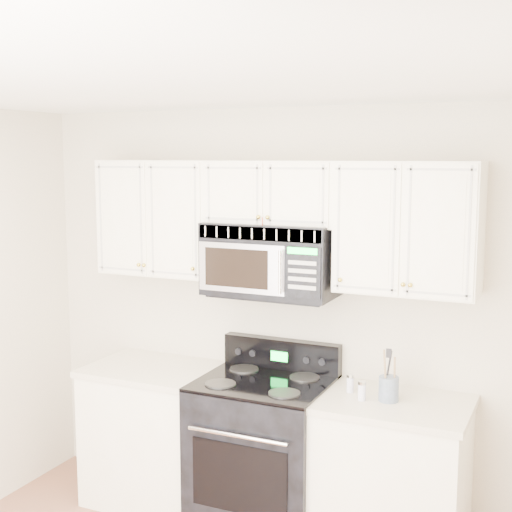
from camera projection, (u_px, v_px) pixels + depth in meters
The scene contains 9 objects.
room at pixel (129, 393), 3.02m from camera, with size 3.51×3.51×2.61m.
base_cabinet_left at pixel (156, 438), 4.77m from camera, with size 0.86×0.65×0.92m.
base_cabinet_right at pixel (392, 483), 4.11m from camera, with size 0.86×0.65×0.92m.
range at pixel (263, 451), 4.41m from camera, with size 0.79×0.72×1.13m.
upper_cabinets at pixel (275, 216), 4.36m from camera, with size 2.44×0.37×0.75m.
microwave at pixel (271, 259), 4.37m from camera, with size 0.80×0.45×0.44m.
utensil_crock at pixel (389, 388), 4.03m from camera, with size 0.11×0.11×0.30m.
shaker_salt at pixel (350, 383), 4.18m from camera, with size 0.05×0.05×0.11m.
shaker_pepper at pixel (362, 391), 4.04m from camera, with size 0.05×0.05×0.11m.
Camera 1 is at (1.70, -2.42, 2.30)m, focal length 50.00 mm.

